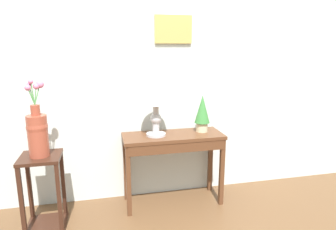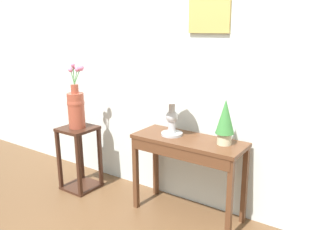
# 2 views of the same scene
# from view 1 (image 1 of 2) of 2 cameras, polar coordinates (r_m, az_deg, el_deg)

# --- Properties ---
(back_wall_with_art) EXTENTS (9.00, 0.13, 2.80)m
(back_wall_with_art) POSITION_cam_1_polar(r_m,az_deg,el_deg) (3.25, 0.74, 8.48)
(back_wall_with_art) COLOR silver
(back_wall_with_art) RESTS_ON ground
(console_table) EXTENTS (1.04, 0.40, 0.77)m
(console_table) POSITION_cam_1_polar(r_m,az_deg,el_deg) (3.09, 1.07, -6.08)
(console_table) COLOR #56331E
(console_table) RESTS_ON ground
(table_lamp) EXTENTS (0.29, 0.29, 0.57)m
(table_lamp) POSITION_cam_1_polar(r_m,az_deg,el_deg) (2.94, -2.41, 3.51)
(table_lamp) COLOR #B7B7BC
(table_lamp) RESTS_ON console_table
(potted_plant_on_console) EXTENTS (0.16, 0.16, 0.40)m
(potted_plant_on_console) POSITION_cam_1_polar(r_m,az_deg,el_deg) (3.15, 6.66, 0.60)
(potted_plant_on_console) COLOR beige
(potted_plant_on_console) RESTS_ON console_table
(pedestal_stand_left) EXTENTS (0.35, 0.35, 0.71)m
(pedestal_stand_left) POSITION_cam_1_polar(r_m,az_deg,el_deg) (3.03, -22.91, -13.56)
(pedestal_stand_left) COLOR #381E14
(pedestal_stand_left) RESTS_ON ground
(flower_vase_tall) EXTENTS (0.18, 0.18, 0.69)m
(flower_vase_tall) POSITION_cam_1_polar(r_m,az_deg,el_deg) (2.83, -23.95, -2.69)
(flower_vase_tall) COLOR #9E4733
(flower_vase_tall) RESTS_ON pedestal_stand_left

